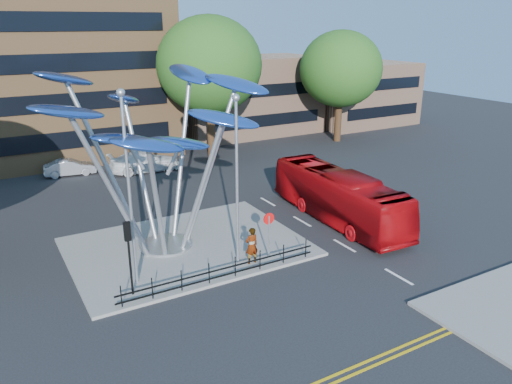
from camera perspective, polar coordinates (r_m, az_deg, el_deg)
ground at (r=22.73m, az=0.42°, el=-11.48°), size 120.00×120.00×0.00m
traffic_island at (r=27.11m, az=-7.89°, el=-6.20°), size 12.00×9.00×0.15m
double_yellow_near at (r=18.70m, az=10.32°, el=-19.38°), size 40.00×0.12×0.01m
double_yellow_far at (r=18.53m, az=10.95°, el=-19.85°), size 40.00×0.12×0.01m
low_building_near at (r=54.12m, az=-1.03°, el=10.96°), size 15.00×8.00×8.00m
low_building_far at (r=60.62m, az=11.80°, el=10.95°), size 12.00×8.00×7.00m
tree_right at (r=42.98m, az=-5.36°, el=14.22°), size 8.80×8.80×12.11m
tree_far at (r=50.52m, az=9.66°, el=13.68°), size 8.00×8.00×10.81m
leaf_sculpture at (r=25.29m, az=-11.44°, el=8.00°), size 12.72×9.54×9.51m
street_lamp_left at (r=21.99m, az=-14.45°, el=2.07°), size 0.36×0.36×8.80m
street_lamp_right at (r=23.37m, az=-2.21°, el=2.99°), size 0.36×0.36×8.30m
traffic_light_island at (r=21.91m, az=-14.39°, el=-5.66°), size 0.28×0.18×3.42m
no_entry_sign_island at (r=24.77m, az=1.48°, el=-4.11°), size 0.60×0.10×2.45m
pedestrian_railing_front at (r=23.36m, az=-3.86°, el=-9.08°), size 10.00×0.06×1.00m
red_bus at (r=30.42m, az=9.38°, el=-0.48°), size 3.10×11.10×3.06m
pedestrian at (r=24.59m, az=-0.50°, el=-6.14°), size 0.70×0.47×1.88m
parked_car_mid at (r=41.81m, az=-20.49°, el=2.65°), size 4.04×1.89×1.28m
parked_car_right at (r=41.16m, az=-12.61°, el=3.41°), size 5.69×2.53×1.62m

